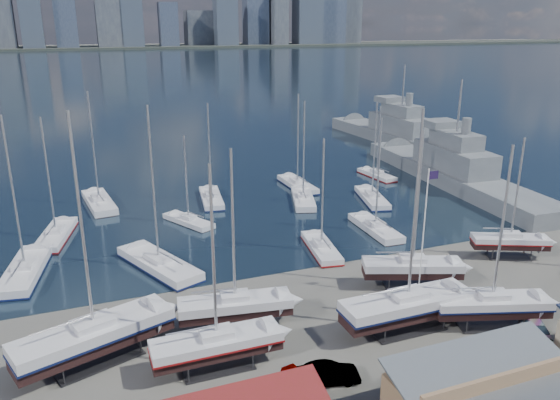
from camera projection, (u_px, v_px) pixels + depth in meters
name	position (u px, v px, depth m)	size (l,w,h in m)	color
ground	(367.00, 311.00, 48.70)	(1400.00, 1400.00, 0.00)	#605E59
water	(104.00, 67.00, 323.54)	(1400.00, 600.00, 0.40)	#1A2D3D
far_shore	(84.00, 48.00, 553.62)	(1400.00, 80.00, 2.20)	#2D332D
skyline	(72.00, 8.00, 533.67)	(639.14, 43.80, 107.69)	#475166
shed_grey	(499.00, 400.00, 33.86)	(12.60, 8.40, 4.17)	#8C6B4C
sailboat_cradle_0	(95.00, 336.00, 40.75)	(12.38, 7.05, 19.05)	#2D2D33
sailboat_cradle_1	(217.00, 344.00, 39.97)	(9.71, 2.76, 15.69)	#2D2D33
sailboat_cradle_2	(235.00, 306.00, 45.44)	(9.73, 4.08, 15.44)	#2D2D33
sailboat_cradle_3	(407.00, 306.00, 45.14)	(11.59, 3.29, 18.50)	#2D2D33
sailboat_cradle_4	(412.00, 267.00, 52.61)	(9.77, 5.88, 15.48)	#2D2D33
sailboat_cradle_5	(492.00, 304.00, 45.62)	(10.04, 5.59, 15.67)	#2D2D33
sailboat_cradle_6	(510.00, 241.00, 59.22)	(8.35, 5.41, 13.36)	#2D2D33
sailboat_moored_0	(26.00, 272.00, 55.49)	(5.23, 11.88, 17.18)	black
sailboat_moored_1	(56.00, 236.00, 64.99)	(5.22, 10.58, 15.24)	black
sailboat_moored_2	(99.00, 204.00, 76.60)	(4.30, 11.36, 16.75)	black
sailboat_moored_3	(159.00, 266.00, 56.98)	(7.60, 12.35, 17.89)	black
sailboat_moored_4	(189.00, 222.00, 69.72)	(5.55, 8.11, 12.01)	black
sailboat_moored_5	(211.00, 199.00, 78.61)	(4.22, 10.18, 14.77)	black
sailboat_moored_6	(321.00, 249.00, 61.37)	(3.96, 9.32, 13.50)	black
sailboat_moored_7	(303.00, 200.00, 78.29)	(5.87, 10.41, 15.15)	black
sailboat_moored_8	(297.00, 186.00, 85.27)	(3.03, 10.22, 15.21)	black
sailboat_moored_9	(375.00, 229.00, 67.20)	(3.12, 9.86, 14.74)	black
sailboat_moored_10	(372.00, 199.00, 78.75)	(5.23, 10.34, 14.88)	black
sailboat_moored_11	(377.00, 175.00, 91.01)	(3.10, 8.48, 12.40)	black
naval_ship_east	(452.00, 173.00, 87.00)	(9.99, 44.30, 17.95)	slate
naval_ship_west	(400.00, 136.00, 115.57)	(9.82, 45.30, 18.05)	slate
car_a	(302.00, 382.00, 37.97)	(1.54, 3.83, 1.31)	gray
car_b	(328.00, 374.00, 38.74)	(1.55, 4.45, 1.47)	gray
car_c	(468.00, 373.00, 38.78)	(2.57, 5.58, 1.55)	gray
car_d	(537.00, 331.00, 44.37)	(1.79, 4.41, 1.28)	gray
flagpole	(425.00, 225.00, 49.26)	(1.09, 0.12, 12.35)	white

